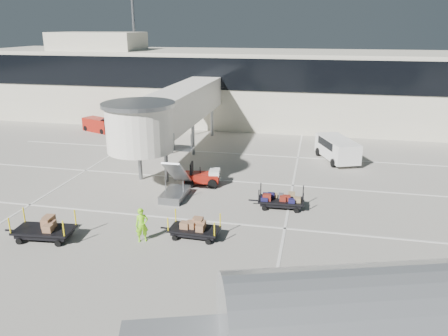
{
  "coord_description": "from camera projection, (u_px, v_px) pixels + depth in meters",
  "views": [
    {
      "loc": [
        7.3,
        -20.25,
        10.8
      ],
      "look_at": [
        1.69,
        5.91,
        2.0
      ],
      "focal_mm": 35.0,
      "sensor_mm": 36.0,
      "label": 1
    }
  ],
  "objects": [
    {
      "name": "jet_bridge",
      "position": [
        171.0,
        111.0,
        34.48
      ],
      "size": [
        5.7,
        20.4,
        6.03
      ],
      "color": "white",
      "rests_on": "ground"
    },
    {
      "name": "ground",
      "position": [
        171.0,
        234.0,
        23.63
      ],
      "size": [
        140.0,
        140.0,
        0.0
      ],
      "primitive_type": "plane",
      "color": "#B0AA9D",
      "rests_on": "ground"
    },
    {
      "name": "baggage_tug",
      "position": [
        203.0,
        177.0,
        30.76
      ],
      "size": [
        2.61,
        1.87,
        1.61
      ],
      "rotation": [
        0.0,
        0.0,
        0.14
      ],
      "color": "maroon",
      "rests_on": "ground"
    },
    {
      "name": "suitcase_cart",
      "position": [
        280.0,
        201.0,
        26.92
      ],
      "size": [
        3.42,
        1.47,
        1.33
      ],
      "rotation": [
        0.0,
        0.0,
        0.04
      ],
      "color": "black",
      "rests_on": "ground"
    },
    {
      "name": "box_cart_near",
      "position": [
        195.0,
        229.0,
        23.13
      ],
      "size": [
        3.25,
        1.39,
        1.27
      ],
      "rotation": [
        0.0,
        0.0,
        -0.03
      ],
      "color": "black",
      "rests_on": "ground"
    },
    {
      "name": "ground_worker",
      "position": [
        142.0,
        225.0,
        22.62
      ],
      "size": [
        0.8,
        0.71,
        1.84
      ],
      "primitive_type": "imported",
      "rotation": [
        0.0,
        0.0,
        0.5
      ],
      "color": "#7BDD17",
      "rests_on": "ground"
    },
    {
      "name": "terminal",
      "position": [
        250.0,
        86.0,
        50.23
      ],
      "size": [
        64.0,
        12.11,
        15.2
      ],
      "color": "beige",
      "rests_on": "ground"
    },
    {
      "name": "belt_loader",
      "position": [
        99.0,
        125.0,
        46.26
      ],
      "size": [
        4.02,
        2.74,
        1.82
      ],
      "rotation": [
        0.0,
        0.0,
        -0.4
      ],
      "color": "maroon",
      "rests_on": "ground"
    },
    {
      "name": "box_cart_far",
      "position": [
        45.0,
        230.0,
        22.92
      ],
      "size": [
        3.78,
        1.79,
        1.46
      ],
      "rotation": [
        0.0,
        0.0,
        0.1
      ],
      "color": "black",
      "rests_on": "ground"
    },
    {
      "name": "minivan",
      "position": [
        337.0,
        147.0,
        36.22
      ],
      "size": [
        3.67,
        5.3,
        1.87
      ],
      "rotation": [
        0.0,
        0.0,
        0.38
      ],
      "color": "white",
      "rests_on": "ground"
    },
    {
      "name": "lane_markings",
      "position": [
        203.0,
        177.0,
        32.43
      ],
      "size": [
        40.0,
        30.0,
        0.02
      ],
      "color": "silver",
      "rests_on": "ground"
    }
  ]
}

